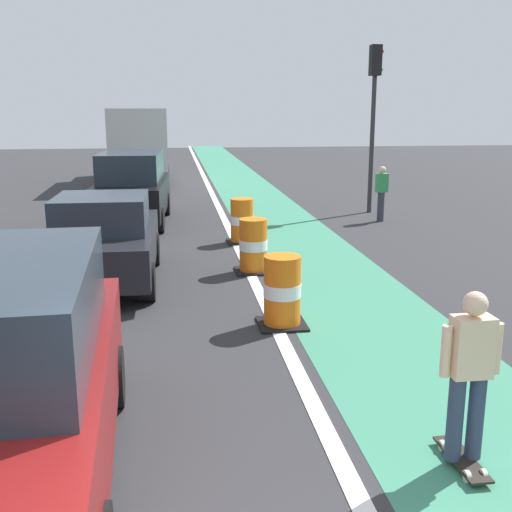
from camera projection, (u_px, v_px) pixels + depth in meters
bike_lane_strip at (297, 243)px, 15.24m from camera, size 2.50×80.00×0.01m
lane_divider_stripe at (236, 244)px, 15.05m from camera, size 0.20×80.00×0.01m
skateboarder_on_lane at (469, 375)px, 5.54m from camera, size 0.57×0.80×1.69m
parked_sedan_second at (105, 240)px, 11.53m from camera, size 1.95×4.12×1.70m
parked_suv_third at (132, 188)px, 17.52m from camera, size 2.10×4.69×2.04m
traffic_barrel_front at (282, 292)px, 9.33m from camera, size 0.73×0.73×1.09m
traffic_barrel_mid at (253, 246)px, 12.41m from camera, size 0.73×0.73×1.09m
traffic_barrel_back at (242, 221)px, 15.15m from camera, size 0.73×0.73×1.09m
delivery_truck_down_block at (140, 141)px, 27.15m from camera, size 2.49×7.65×3.23m
traffic_light_corner at (374, 99)px, 18.89m from camera, size 0.41×0.32×5.10m
pedestrian_crossing at (381, 192)px, 17.93m from camera, size 0.34×0.20×1.61m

